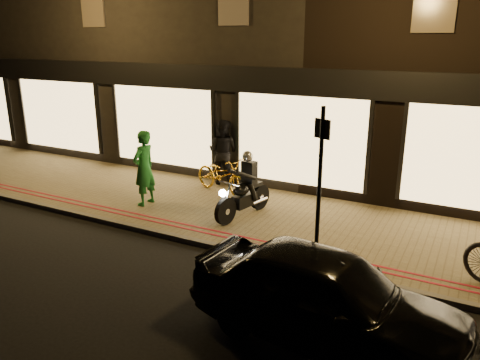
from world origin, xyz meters
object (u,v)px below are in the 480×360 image
Objects in this scene: motorcycle at (244,192)px; parked_car at (326,296)px; bicycle_gold at (222,175)px; sign_post at (320,179)px; person_green at (144,168)px.

parked_car is (3.17, -3.55, -0.04)m from motorcycle.
bicycle_gold is at bearing 148.66° from motorcycle.
sign_post reaches higher than bicycle_gold.
parked_car is at bearing -119.30° from bicycle_gold.
sign_post is at bearing -21.62° from motorcycle.
sign_post is 4.77m from bicycle_gold.
motorcycle reaches higher than parked_car.
motorcycle is 2.98m from sign_post.
sign_post is at bearing 80.50° from person_green.
bicycle_gold is at bearing 142.82° from sign_post.
person_green is 6.58m from parked_car.
sign_post is (2.33, -1.53, 1.06)m from motorcycle.
bicycle_gold is 0.47× the size of parked_car.
sign_post is at bearing -109.67° from bicycle_gold.
bicycle_gold is 6.61m from parked_car.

